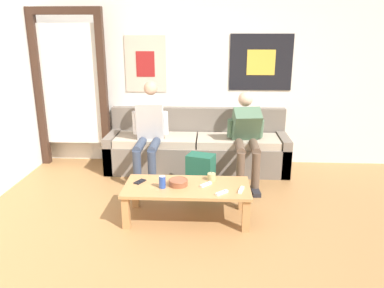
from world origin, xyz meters
The scene contains 15 objects.
ground_plane centered at (0.00, 0.00, 0.00)m, with size 18.00×18.00×0.00m, color #9E7042.
wall_back centered at (0.00, 2.64, 1.28)m, with size 10.00×0.07×2.55m.
door_frame centered at (-1.61, 2.42, 1.20)m, with size 1.00×0.10×2.15m.
couch centered at (0.13, 2.29, 0.28)m, with size 2.44×0.71×0.81m.
coffee_table centered at (0.09, 0.83, 0.30)m, with size 1.26×0.58×0.36m.
person_seated_adult centered at (-0.47, 1.94, 0.66)m, with size 0.47×0.92×1.23m.
person_seated_teen centered at (0.77, 1.95, 0.60)m, with size 0.47×1.01×1.08m.
backpack centered at (0.20, 1.50, 0.22)m, with size 0.36×0.31×0.46m.
ceramic_bowl centered at (0.00, 0.84, 0.39)m, with size 0.20×0.20×0.06m.
pillar_candle centered at (0.33, 0.99, 0.39)m, with size 0.09×0.09×0.09m.
drink_can_blue centered at (-0.15, 0.77, 0.42)m, with size 0.07×0.07×0.12m.
game_controller_near_left centered at (0.28, 0.84, 0.37)m, with size 0.12×0.13×0.03m.
game_controller_near_right centered at (0.62, 0.73, 0.37)m, with size 0.07×0.15×0.03m.
game_controller_far_center centered at (0.43, 0.65, 0.37)m, with size 0.13×0.12×0.03m.
cell_phone centered at (-0.40, 0.90, 0.36)m, with size 0.12×0.15×0.01m.
Camera 1 is at (0.32, -2.63, 1.84)m, focal length 35.00 mm.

